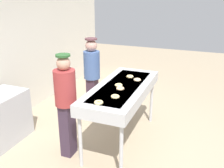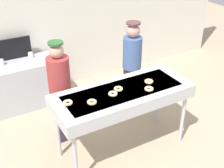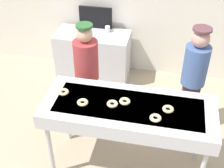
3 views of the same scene
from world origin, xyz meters
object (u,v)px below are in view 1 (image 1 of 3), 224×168
object	(u,v)px
plain_donut_1	(119,85)
plain_donut_3	(130,77)
plain_donut_5	(115,97)
worker_assistant	(66,101)
fryer_conveyor	(122,91)
plain_donut_2	(120,88)
plain_donut_4	(99,102)
worker_baker	(92,73)
plain_donut_0	(137,80)

from	to	relation	value
plain_donut_1	plain_donut_3	bearing A→B (deg)	-4.30
plain_donut_5	worker_assistant	world-z (taller)	worker_assistant
plain_donut_1	fryer_conveyor	bearing A→B (deg)	-34.82
plain_donut_1	plain_donut_2	world-z (taller)	same
plain_donut_2	worker_assistant	xyz separation A→B (m)	(-0.51, 0.71, -0.12)
plain_donut_2	fryer_conveyor	bearing A→B (deg)	12.08
plain_donut_1	plain_donut_5	world-z (taller)	same
fryer_conveyor	worker_assistant	xyz separation A→B (m)	(-0.69, 0.67, -0.00)
plain_donut_4	worker_baker	size ratio (longest dim) A/B	0.08
fryer_conveyor	plain_donut_1	distance (m)	0.13
plain_donut_5	plain_donut_1	bearing A→B (deg)	14.19
plain_donut_0	worker_assistant	size ratio (longest dim) A/B	0.08
plain_donut_3	plain_donut_4	size ratio (longest dim) A/B	1.00
plain_donut_3	worker_baker	size ratio (longest dim) A/B	0.08
plain_donut_2	plain_donut_3	size ratio (longest dim) A/B	1.00
plain_donut_0	plain_donut_3	xyz separation A→B (m)	(0.13, 0.17, 0.00)
plain_donut_1	plain_donut_3	distance (m)	0.50
plain_donut_2	plain_donut_3	bearing A→B (deg)	3.42
fryer_conveyor	worker_baker	distance (m)	1.20
fryer_conveyor	plain_donut_1	world-z (taller)	plain_donut_1
plain_donut_1	plain_donut_3	size ratio (longest dim) A/B	1.00
plain_donut_1	plain_donut_4	bearing A→B (deg)	178.37
plain_donut_1	plain_donut_4	world-z (taller)	same
plain_donut_2	worker_assistant	world-z (taller)	worker_assistant
fryer_conveyor	plain_donut_3	bearing A→B (deg)	-0.20
plain_donut_3	plain_donut_5	distance (m)	0.98
plain_donut_3	plain_donut_4	xyz separation A→B (m)	(-1.26, 0.06, 0.00)
fryer_conveyor	plain_donut_5	distance (m)	0.55
fryer_conveyor	plain_donut_5	world-z (taller)	plain_donut_5
plain_donut_2	plain_donut_5	bearing A→B (deg)	-172.61
worker_baker	plain_donut_2	bearing A→B (deg)	35.16
plain_donut_0	plain_donut_4	world-z (taller)	same
plain_donut_3	plain_donut_1	bearing A→B (deg)	175.70
plain_donut_3	plain_donut_0	bearing A→B (deg)	-125.71
plain_donut_2	plain_donut_5	distance (m)	0.35
plain_donut_4	plain_donut_1	bearing A→B (deg)	-1.63
plain_donut_4	plain_donut_5	bearing A→B (deg)	-26.70
plain_donut_1	plain_donut_2	xyz separation A→B (m)	(-0.13, -0.08, 0.00)
worker_assistant	plain_donut_5	bearing A→B (deg)	118.24
plain_donut_4	plain_donut_3	bearing A→B (deg)	-2.70
fryer_conveyor	worker_assistant	size ratio (longest dim) A/B	1.19
plain_donut_1	worker_assistant	bearing A→B (deg)	135.35
plain_donut_4	worker_assistant	distance (m)	0.63
plain_donut_4	worker_assistant	xyz separation A→B (m)	(0.11, 0.61, -0.12)
fryer_conveyor	plain_donut_2	size ratio (longest dim) A/B	15.60
fryer_conveyor	plain_donut_4	bearing A→B (deg)	175.91
worker_baker	worker_assistant	size ratio (longest dim) A/B	0.99
plain_donut_1	plain_donut_4	distance (m)	0.76
plain_donut_5	worker_baker	distance (m)	1.64
plain_donut_0	worker_baker	bearing A→B (deg)	68.56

